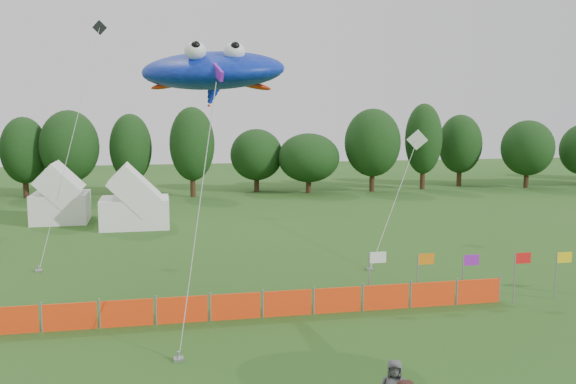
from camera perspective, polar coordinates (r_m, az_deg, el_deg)
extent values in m
cylinder|color=#382314|center=(62.14, -22.28, 0.60)|extent=(0.50, 0.50, 2.38)
ellipsoid|color=black|center=(61.88, -22.42, 3.46)|extent=(4.09, 4.09, 5.35)
cylinder|color=#382314|center=(60.70, -18.73, 0.70)|extent=(0.50, 0.50, 2.57)
ellipsoid|color=black|center=(60.43, -18.86, 3.87)|extent=(5.20, 5.20, 5.79)
cylinder|color=#382314|center=(60.22, -13.72, 0.78)|extent=(0.50, 0.50, 2.46)
ellipsoid|color=black|center=(59.95, -13.81, 3.84)|extent=(3.78, 3.78, 5.55)
cylinder|color=#382314|center=(58.86, -8.46, 0.86)|extent=(0.50, 0.50, 2.66)
ellipsoid|color=black|center=(58.58, -8.52, 4.25)|extent=(4.05, 4.05, 5.99)
cylinder|color=#382314|center=(62.14, -2.81, 0.96)|extent=(0.50, 0.50, 1.98)
ellipsoid|color=black|center=(61.90, -2.82, 3.34)|extent=(5.06, 5.06, 4.46)
cylinder|color=#382314|center=(61.14, 1.84, 0.80)|extent=(0.50, 0.50, 1.86)
ellipsoid|color=black|center=(60.91, 1.85, 3.07)|extent=(5.86, 5.86, 4.18)
cylinder|color=#382314|center=(62.68, 7.48, 1.25)|extent=(0.50, 0.50, 2.62)
ellipsoid|color=black|center=(62.42, 7.53, 4.37)|extent=(5.41, 5.41, 5.89)
cylinder|color=#382314|center=(65.25, 11.87, 1.47)|extent=(0.50, 0.50, 2.78)
ellipsoid|color=black|center=(64.98, 11.96, 4.65)|extent=(3.67, 3.67, 6.26)
cylinder|color=#382314|center=(69.04, 14.97, 1.54)|extent=(0.50, 0.50, 2.42)
ellipsoid|color=black|center=(68.80, 15.06, 4.15)|extent=(4.46, 4.46, 5.44)
cylinder|color=#382314|center=(69.61, 20.42, 1.30)|extent=(0.50, 0.50, 2.24)
ellipsoid|color=black|center=(69.39, 20.53, 3.69)|extent=(5.26, 5.26, 5.03)
cube|color=white|center=(48.03, -19.54, -1.30)|extent=(3.75, 3.75, 2.06)
cube|color=white|center=(44.56, -13.44, -1.77)|extent=(4.50, 3.60, 1.98)
cube|color=#FC3A0E|center=(25.08, -23.46, -10.43)|extent=(1.90, 0.06, 1.00)
cube|color=#FC3A0E|center=(24.75, -18.84, -10.45)|extent=(1.90, 0.06, 1.00)
cube|color=#FC3A0E|center=(24.57, -14.14, -10.40)|extent=(1.90, 0.06, 1.00)
cube|color=#FC3A0E|center=(24.56, -9.39, -10.29)|extent=(1.90, 0.06, 1.00)
cube|color=#FC3A0E|center=(24.70, -4.68, -10.10)|extent=(1.90, 0.06, 1.00)
cube|color=#FC3A0E|center=(25.01, -0.06, -9.86)|extent=(1.90, 0.06, 1.00)
cube|color=#FC3A0E|center=(25.47, 4.41, -9.56)|extent=(1.90, 0.06, 1.00)
cube|color=#FC3A0E|center=(26.08, 8.69, -9.22)|extent=(1.90, 0.06, 1.00)
cube|color=#FC3A0E|center=(26.82, 12.75, -8.85)|extent=(1.90, 0.06, 1.00)
cube|color=#FC3A0E|center=(27.69, 16.56, -8.46)|extent=(1.90, 0.06, 1.00)
cylinder|color=gray|center=(26.08, 7.22, -7.76)|extent=(0.06, 0.06, 2.26)
cube|color=white|center=(25.97, 7.98, -5.78)|extent=(0.70, 0.02, 0.45)
cylinder|color=gray|center=(26.66, 11.43, -7.65)|extent=(0.06, 0.06, 2.13)
cube|color=orange|center=(26.59, 12.17, -5.84)|extent=(0.70, 0.02, 0.45)
cylinder|color=gray|center=(27.54, 15.26, -7.44)|extent=(0.06, 0.06, 1.98)
cube|color=purple|center=(27.51, 15.97, -5.84)|extent=(0.70, 0.02, 0.45)
cylinder|color=gray|center=(28.00, 19.47, -7.24)|extent=(0.06, 0.06, 2.10)
cube|color=red|center=(27.99, 20.16, -5.54)|extent=(0.70, 0.02, 0.45)
cylinder|color=gray|center=(29.20, 22.70, -6.90)|extent=(0.06, 0.06, 2.00)
cube|color=yellow|center=(29.22, 23.35, -5.36)|extent=(0.70, 0.02, 0.45)
ellipsoid|color=#0D2BC1|center=(25.14, -6.75, 10.68)|extent=(7.03, 6.48, 1.98)
sphere|color=white|center=(23.92, -8.24, 12.31)|extent=(0.79, 0.79, 0.79)
sphere|color=white|center=(24.05, -4.79, 12.33)|extent=(0.79, 0.79, 0.79)
ellipsoid|color=red|center=(25.22, -10.24, 9.43)|extent=(1.66, 0.73, 0.26)
ellipsoid|color=red|center=(25.48, -3.33, 9.51)|extent=(1.66, 0.73, 0.26)
cube|color=purple|center=(22.97, -6.26, 10.54)|extent=(0.37, 0.96, 0.70)
cylinder|color=#A5A5A5|center=(21.74, -7.92, -1.60)|extent=(1.71, 3.44, 9.09)
cube|color=gray|center=(21.25, -9.70, -14.44)|extent=(0.30, 0.30, 0.10)
cube|color=white|center=(41.70, 11.42, 4.57)|extent=(1.34, 0.37, 1.34)
cylinder|color=#A5A5A5|center=(36.74, 9.62, -0.43)|extent=(6.13, 8.86, 6.00)
cube|color=gray|center=(32.19, 7.28, -6.83)|extent=(0.30, 0.30, 0.10)
cube|color=black|center=(42.00, -16.40, 13.85)|extent=(0.90, 0.26, 0.90)
cylinder|color=#A5A5A5|center=(37.33, -18.60, 4.72)|extent=(2.65, 9.13, 12.88)
cube|color=gray|center=(33.91, -21.28, -6.54)|extent=(0.30, 0.30, 0.10)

